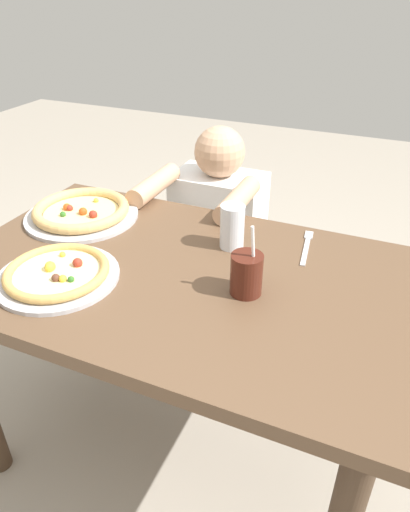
{
  "coord_description": "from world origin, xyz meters",
  "views": [
    {
      "loc": [
        0.49,
        -0.93,
        1.44
      ],
      "look_at": [
        0.06,
        0.05,
        0.78
      ],
      "focal_mm": 32.66,
      "sensor_mm": 36.0,
      "label": 1
    }
  ],
  "objects_px": {
    "pizza_far": "(81,212)",
    "diner_seated": "(217,247)",
    "water_cup_clear": "(232,226)",
    "drink_cup_colored": "(246,274)",
    "fork": "(307,246)",
    "pizza_near": "(57,273)"
  },
  "relations": [
    {
      "from": "pizza_near",
      "to": "water_cup_clear",
      "type": "relative_size",
      "value": 2.44
    },
    {
      "from": "drink_cup_colored",
      "to": "fork",
      "type": "distance_m",
      "value": 0.3
    },
    {
      "from": "pizza_near",
      "to": "water_cup_clear",
      "type": "height_order",
      "value": "water_cup_clear"
    },
    {
      "from": "water_cup_clear",
      "to": "diner_seated",
      "type": "relative_size",
      "value": 0.14
    },
    {
      "from": "drink_cup_colored",
      "to": "diner_seated",
      "type": "relative_size",
      "value": 0.2
    },
    {
      "from": "pizza_far",
      "to": "diner_seated",
      "type": "relative_size",
      "value": 0.38
    },
    {
      "from": "pizza_far",
      "to": "fork",
      "type": "relative_size",
      "value": 1.8
    },
    {
      "from": "water_cup_clear",
      "to": "fork",
      "type": "distance_m",
      "value": 0.23
    },
    {
      "from": "pizza_far",
      "to": "fork",
      "type": "xyz_separation_m",
      "value": [
        0.72,
        0.1,
        -0.02
      ]
    },
    {
      "from": "pizza_far",
      "to": "diner_seated",
      "type": "bearing_deg",
      "value": 59.22
    },
    {
      "from": "pizza_near",
      "to": "drink_cup_colored",
      "type": "xyz_separation_m",
      "value": [
        0.47,
        0.14,
        0.04
      ]
    },
    {
      "from": "pizza_far",
      "to": "drink_cup_colored",
      "type": "distance_m",
      "value": 0.65
    },
    {
      "from": "water_cup_clear",
      "to": "pizza_far",
      "type": "bearing_deg",
      "value": -178.04
    },
    {
      "from": "water_cup_clear",
      "to": "diner_seated",
      "type": "bearing_deg",
      "value": 116.3
    },
    {
      "from": "drink_cup_colored",
      "to": "diner_seated",
      "type": "xyz_separation_m",
      "value": [
        -0.34,
        0.66,
        -0.36
      ]
    },
    {
      "from": "pizza_far",
      "to": "drink_cup_colored",
      "type": "height_order",
      "value": "drink_cup_colored"
    },
    {
      "from": "diner_seated",
      "to": "water_cup_clear",
      "type": "bearing_deg",
      "value": -63.7
    },
    {
      "from": "pizza_near",
      "to": "diner_seated",
      "type": "xyz_separation_m",
      "value": [
        0.13,
        0.8,
        -0.32
      ]
    },
    {
      "from": "pizza_near",
      "to": "pizza_far",
      "type": "height_order",
      "value": "pizza_far"
    },
    {
      "from": "fork",
      "to": "diner_seated",
      "type": "distance_m",
      "value": 0.65
    },
    {
      "from": "pizza_near",
      "to": "diner_seated",
      "type": "bearing_deg",
      "value": 80.87
    },
    {
      "from": "pizza_near",
      "to": "water_cup_clear",
      "type": "distance_m",
      "value": 0.49
    }
  ]
}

